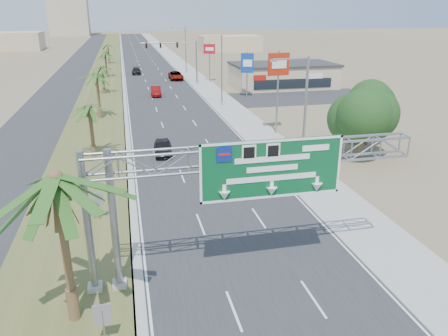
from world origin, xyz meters
TOP-DOWN VIEW (x-y plane):
  - road at (0.00, 110.00)m, footprint 12.00×300.00m
  - sidewalk_right at (8.50, 110.00)m, footprint 4.00×300.00m
  - median_grass at (-10.00, 110.00)m, footprint 7.00×300.00m
  - opposing_road at (-17.00, 110.00)m, footprint 8.00×300.00m
  - sign_gantry at (-1.06, 9.93)m, footprint 16.75×1.24m
  - palm_near at (-9.20, 8.00)m, footprint 5.70×5.70m
  - palm_row_b at (-9.50, 32.00)m, footprint 3.99×3.99m
  - palm_row_c at (-9.50, 48.00)m, footprint 3.99×3.99m
  - palm_row_d at (-9.50, 66.00)m, footprint 3.99×3.99m
  - palm_row_e at (-9.50, 85.00)m, footprint 3.99×3.99m
  - palm_row_f at (-9.50, 110.00)m, footprint 3.99×3.99m
  - streetlight_near at (7.30, 22.00)m, footprint 3.27×0.44m
  - streetlight_mid at (7.30, 52.00)m, footprint 3.27×0.44m
  - streetlight_far at (7.30, 88.00)m, footprint 3.27×0.44m
  - signal_mast at (5.17, 71.97)m, footprint 10.28×0.71m
  - store_building at (22.00, 66.00)m, footprint 18.00×10.00m
  - oak_near at (15.00, 26.00)m, footprint 4.50×4.50m
  - oak_far at (18.00, 30.00)m, footprint 3.50×3.50m
  - median_signback_a at (-7.80, 6.00)m, footprint 0.75×0.08m
  - median_signback_b at (-8.50, 18.00)m, footprint 0.75×0.08m
  - tower_distant at (-32.00, 250.00)m, footprint 20.00×16.00m
  - building_distant_left at (-45.00, 160.00)m, footprint 24.00×14.00m
  - building_distant_right at (30.00, 140.00)m, footprint 20.00×12.00m
  - car_left_lane at (-3.00, 31.34)m, footprint 1.98×4.37m
  - car_mid_lane at (-1.22, 62.48)m, footprint 1.82×4.69m
  - car_right_lane at (4.13, 79.33)m, footprint 2.63×5.68m
  - car_far at (-3.32, 89.04)m, footprint 2.11×4.79m
  - pole_sign_red_near at (10.24, 36.06)m, footprint 2.42×0.53m
  - pole_sign_blue at (12.78, 57.40)m, footprint 2.00×0.87m
  - pole_sign_red_far at (10.14, 74.56)m, footprint 2.16×1.08m

SIDE VIEW (x-z plane):
  - road at x=0.00m, z-range 0.00..0.02m
  - opposing_road at x=-17.00m, z-range 0.00..0.02m
  - sidewalk_right at x=8.50m, z-range 0.00..0.10m
  - median_grass at x=-10.00m, z-range 0.00..0.12m
  - car_far at x=-3.32m, z-range 0.00..1.37m
  - car_left_lane at x=-3.00m, z-range 0.00..1.46m
  - car_mid_lane at x=-1.22m, z-range 0.00..1.52m
  - car_right_lane at x=4.13m, z-range 0.00..1.58m
  - median_signback_a at x=-7.80m, z-range 0.41..2.49m
  - median_signback_b at x=-8.50m, z-range 0.41..2.49m
  - store_building at x=22.00m, z-range 0.00..4.00m
  - building_distant_right at x=30.00m, z-range 0.00..5.00m
  - building_distant_left at x=-45.00m, z-range 0.00..6.00m
  - oak_far at x=18.00m, z-range 1.02..6.62m
  - palm_row_d at x=-9.50m, z-range 1.69..7.14m
  - oak_near at x=15.00m, z-range 1.13..7.93m
  - streetlight_near at x=7.30m, z-range -0.31..9.69m
  - streetlight_mid at x=7.30m, z-range -0.31..9.69m
  - streetlight_far at x=7.30m, z-range -0.31..9.69m
  - palm_row_f at x=-9.50m, z-range 1.83..7.58m
  - signal_mast at x=5.17m, z-range 0.85..8.85m
  - palm_row_b at x=-9.50m, z-range 1.93..7.87m
  - palm_row_e at x=-9.50m, z-range 2.02..8.16m
  - pole_sign_blue at x=12.78m, z-range 1.63..8.81m
  - palm_row_c at x=-9.50m, z-range 2.29..9.04m
  - pole_sign_red_far at x=10.14m, z-range 2.08..9.45m
  - sign_gantry at x=-1.06m, z-range 2.31..9.81m
  - palm_near at x=-9.20m, z-range 2.76..11.11m
  - pole_sign_red_near at x=10.24m, z-range 2.64..11.80m
  - tower_distant at x=-32.00m, z-range 0.00..35.00m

